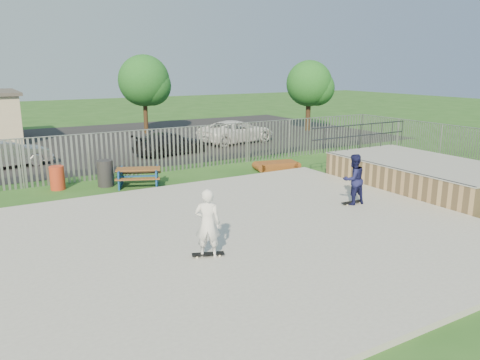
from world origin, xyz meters
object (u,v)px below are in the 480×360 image
car_silver (6,154)px  tree_right (309,84)px  skater_white (207,223)px  trash_bin_grey (105,173)px  trash_bin_red (57,178)px  skater_navy (353,179)px  car_dark (170,143)px  funbox (276,166)px  tree_mid (144,81)px  car_white (236,131)px  picnic_table (139,177)px

car_silver → tree_right: bearing=-92.3°
tree_right → skater_white: (-17.28, -17.87, -2.45)m
trash_bin_grey → trash_bin_red: bearing=166.4°
car_silver → skater_navy: skater_navy is taller
car_silver → skater_navy: size_ratio=2.30×
trash_bin_red → car_dark: bearing=35.3°
funbox → tree_mid: 15.07m
trash_bin_red → skater_white: skater_white is taller
car_silver → trash_bin_grey: bearing=-163.0°
car_white → car_dark: bearing=99.2°
trash_bin_grey → funbox: bearing=-6.6°
picnic_table → trash_bin_grey: (-1.17, 0.64, 0.16)m
trash_bin_red → skater_navy: skater_navy is taller
car_white → skater_navy: 14.56m
funbox → trash_bin_red: bearing=-176.1°
tree_right → trash_bin_red: bearing=-155.9°
car_white → tree_mid: bearing=18.4°
trash_bin_red → car_white: size_ratio=0.19×
car_dark → tree_right: tree_right is taller
picnic_table → tree_mid: (5.35, 14.34, 3.34)m
car_white → trash_bin_red: bearing=109.6°
funbox → trash_bin_grey: 7.82m
trash_bin_red → tree_right: 21.29m
car_white → trash_bin_grey: bearing=115.4°
tree_right → skater_white: 24.98m
trash_bin_grey → skater_navy: (6.48, -7.28, 0.48)m
picnic_table → car_silver: 7.82m
picnic_table → car_white: car_white is taller
car_silver → skater_navy: (9.61, -13.17, 0.34)m
trash_bin_red → trash_bin_grey: size_ratio=0.88×
picnic_table → car_white: (8.88, 7.48, 0.34)m
funbox → picnic_table: bearing=-170.4°
trash_bin_red → skater_navy: bearing=-43.0°
skater_navy → tree_right: bearing=-121.1°
skater_white → trash_bin_red: bearing=-47.6°
car_dark → funbox: bearing=-164.7°
funbox → tree_mid: (-1.24, 14.60, 3.54)m
car_silver → tree_mid: size_ratio=0.72×
car_white → tree_right: bearing=-82.4°
picnic_table → trash_bin_red: 3.13m
tree_mid → car_dark: bearing=-100.7°
skater_navy → trash_bin_grey: bearing=-45.5°
skater_white → trash_bin_grey: bearing=-58.3°
car_white → tree_mid: (-3.53, 6.86, 3.00)m
skater_navy → skater_white: size_ratio=1.00×
tree_mid → tree_right: tree_mid is taller
car_silver → car_dark: size_ratio=0.95×
car_white → picnic_table: bearing=121.3°
tree_right → skater_navy: 19.82m
trash_bin_grey → skater_navy: skater_navy is taller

